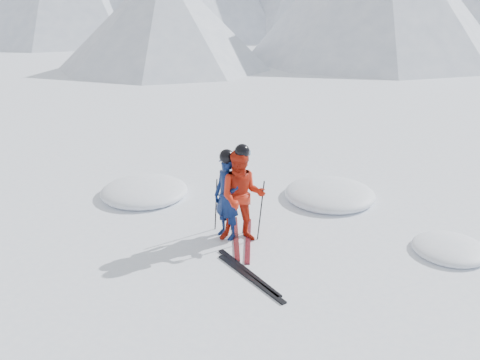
% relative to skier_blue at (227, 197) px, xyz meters
% --- Properties ---
extents(ground, '(160.00, 160.00, 0.00)m').
position_rel_skier_blue_xyz_m(ground, '(2.00, -0.37, -0.79)').
color(ground, white).
rests_on(ground, ground).
extents(skier_blue, '(0.67, 0.55, 1.57)m').
position_rel_skier_blue_xyz_m(skier_blue, '(0.00, 0.00, 0.00)').
color(skier_blue, '#0D1D4E').
rests_on(skier_blue, ground).
extents(skier_red, '(1.02, 0.93, 1.71)m').
position_rel_skier_blue_xyz_m(skier_red, '(0.30, -0.01, 0.07)').
color(skier_red, red).
rests_on(skier_red, ground).
extents(pole_blue_left, '(0.11, 0.08, 1.05)m').
position_rel_skier_blue_xyz_m(pole_blue_left, '(-0.30, 0.15, -0.26)').
color(pole_blue_left, black).
rests_on(pole_blue_left, ground).
extents(pole_blue_right, '(0.11, 0.07, 1.05)m').
position_rel_skier_blue_xyz_m(pole_blue_right, '(0.25, 0.25, -0.26)').
color(pole_blue_right, black).
rests_on(pole_blue_right, ground).
extents(pole_red_left, '(0.12, 0.09, 1.14)m').
position_rel_skier_blue_xyz_m(pole_red_left, '(-0.00, 0.24, -0.22)').
color(pole_red_left, black).
rests_on(pole_red_left, ground).
extents(pole_red_right, '(0.12, 0.08, 1.14)m').
position_rel_skier_blue_xyz_m(pole_red_right, '(0.60, 0.14, -0.22)').
color(pole_red_right, black).
rests_on(pole_red_right, ground).
extents(ski_worn_left, '(0.82, 1.57, 0.03)m').
position_rel_skier_blue_xyz_m(ski_worn_left, '(0.18, -0.01, -0.77)').
color(ski_worn_left, black).
rests_on(ski_worn_left, ground).
extents(ski_worn_right, '(0.71, 1.61, 0.03)m').
position_rel_skier_blue_xyz_m(ski_worn_right, '(0.42, -0.01, -0.77)').
color(ski_worn_right, black).
rests_on(ski_worn_right, ground).
extents(ski_loose_a, '(1.47, 1.01, 0.03)m').
position_rel_skier_blue_xyz_m(ski_loose_a, '(0.84, -1.02, -0.77)').
color(ski_loose_a, black).
rests_on(ski_loose_a, ground).
extents(ski_loose_b, '(1.50, 0.96, 0.03)m').
position_rel_skier_blue_xyz_m(ski_loose_b, '(0.94, -1.17, -0.77)').
color(ski_loose_b, black).
rests_on(ski_loose_b, ground).
extents(snow_lumps, '(9.53, 6.35, 0.43)m').
position_rel_skier_blue_xyz_m(snow_lumps, '(0.34, 1.46, -0.79)').
color(snow_lumps, white).
rests_on(snow_lumps, ground).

